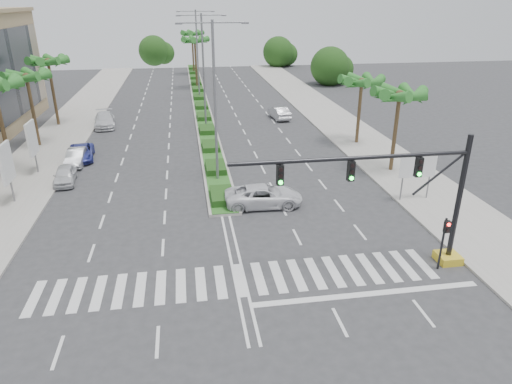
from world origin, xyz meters
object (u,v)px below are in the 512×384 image
(car_parked_d, at_px, (105,120))
(car_right, at_px, (279,113))
(car_parked_c, at_px, (81,153))
(car_parked_a, at_px, (65,175))
(car_parked_b, at_px, (76,157))
(car_crossing, at_px, (264,196))

(car_parked_d, bearing_deg, car_right, -6.23)
(car_parked_c, height_order, car_parked_d, car_parked_d)
(car_parked_a, height_order, car_parked_d, car_parked_d)
(car_parked_a, xyz_separation_m, car_parked_d, (0.60, 17.22, 0.12))
(car_parked_d, xyz_separation_m, car_right, (20.13, 0.52, -0.03))
(car_parked_d, distance_m, car_right, 20.14)
(car_parked_b, relative_size, car_crossing, 0.76)
(car_parked_a, height_order, car_right, car_right)
(car_parked_b, relative_size, car_parked_c, 0.88)
(car_parked_d, distance_m, car_crossing, 27.69)
(car_parked_b, height_order, car_parked_d, car_parked_d)
(car_parked_a, xyz_separation_m, car_crossing, (14.59, -6.67, 0.10))
(car_parked_a, height_order, car_parked_c, car_parked_a)
(car_parked_c, relative_size, car_crossing, 0.86)
(car_parked_a, relative_size, car_right, 0.85)
(car_parked_b, xyz_separation_m, car_right, (20.73, 13.28, 0.07))
(car_parked_c, relative_size, car_right, 1.03)
(car_right, bearing_deg, car_crossing, 68.43)
(car_right, bearing_deg, car_parked_a, 33.10)
(car_parked_d, bearing_deg, car_parked_a, -99.72)
(car_parked_c, height_order, car_crossing, car_crossing)
(car_parked_b, relative_size, car_right, 0.90)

